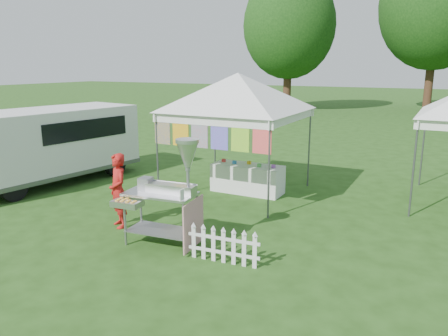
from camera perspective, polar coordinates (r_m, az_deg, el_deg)
The scene contains 9 objects.
ground at distance 8.37m, azimuth -8.96°, elevation -9.21°, with size 120.00×120.00×0.00m, color #224513.
canopy_main at distance 10.73m, azimuth 1.82°, elevation 12.27°, with size 4.24×4.24×3.45m.
tree_left at distance 32.11m, azimuth 8.50°, elevation 17.93°, with size 6.40×6.40×9.53m.
tree_mid at distance 34.43m, azimuth 26.08°, elevation 18.64°, with size 7.60×7.60×11.52m.
donut_cart at distance 7.68m, azimuth -7.07°, elevation -2.11°, with size 1.41×1.10×1.96m.
vendor at distance 8.92m, azimuth -13.64°, elevation -2.89°, with size 0.55×0.36×1.50m, color red.
cargo_van at distance 12.94m, azimuth -21.47°, elevation 3.07°, with size 2.65×5.09×2.02m.
picket_fence at distance 7.26m, azimuth -0.07°, elevation -10.21°, with size 1.26×0.14×0.56m.
display_table at distance 11.14m, azimuth 3.07°, elevation -1.39°, with size 1.80×0.70×0.72m, color white.
Camera 1 is at (4.68, -6.17, 3.19)m, focal length 35.00 mm.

